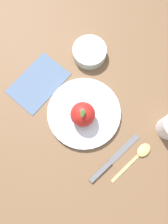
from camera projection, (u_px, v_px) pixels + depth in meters
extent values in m
plane|color=brown|center=(89.00, 120.00, 0.70)|extent=(2.40, 2.40, 0.00)
cylinder|color=silver|center=(84.00, 113.00, 0.70)|extent=(0.23, 0.23, 0.02)
torus|color=silver|center=(84.00, 113.00, 0.70)|extent=(0.23, 0.23, 0.01)
sphere|color=#B21E19|center=(83.00, 114.00, 0.65)|extent=(0.08, 0.08, 0.08)
cylinder|color=#4C3319|center=(83.00, 111.00, 0.61)|extent=(0.00, 0.00, 0.01)
ellipsoid|color=#386628|center=(83.00, 114.00, 0.60)|extent=(0.03, 0.02, 0.01)
cylinder|color=#B2C6B2|center=(90.00, 52.00, 0.74)|extent=(0.11, 0.11, 0.03)
torus|color=#B2C6B2|center=(90.00, 50.00, 0.73)|extent=(0.11, 0.11, 0.01)
cylinder|color=#8E9F8E|center=(90.00, 50.00, 0.73)|extent=(0.09, 0.09, 0.01)
cube|color=#59595E|center=(124.00, 149.00, 0.68)|extent=(0.09, 0.10, 0.00)
cube|color=#59595E|center=(101.00, 171.00, 0.66)|extent=(0.06, 0.07, 0.01)
ellipsoid|color=#D8B766|center=(144.00, 150.00, 0.67)|extent=(0.06, 0.06, 0.01)
cube|color=#D8B766|center=(125.00, 168.00, 0.66)|extent=(0.08, 0.09, 0.01)
cube|color=slate|center=(38.00, 83.00, 0.73)|extent=(0.23, 0.22, 0.00)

